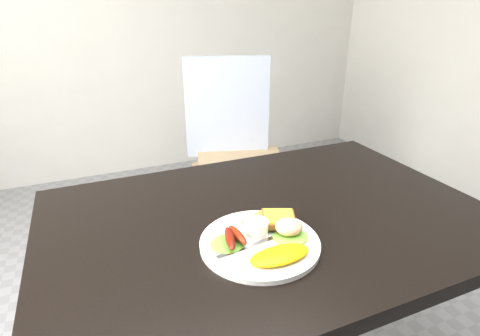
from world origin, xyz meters
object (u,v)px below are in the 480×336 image
object	(u,v)px
dining_chair	(242,167)
plate	(260,243)
dining_table	(270,220)
person	(116,153)

from	to	relation	value
dining_chair	plate	size ratio (longest dim) A/B	1.69
dining_table	person	xyz separation A→B (m)	(-0.35, 0.45, 0.09)
dining_table	plate	xyz separation A→B (m)	(-0.09, -0.12, 0.03)
dining_chair	person	distance (m)	0.93
dining_chair	person	size ratio (longest dim) A/B	0.29
person	plate	size ratio (longest dim) A/B	5.76
dining_table	person	world-z (taller)	person
dining_table	plate	size ratio (longest dim) A/B	4.22
dining_chair	person	world-z (taller)	person
dining_table	dining_chair	distance (m)	1.06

